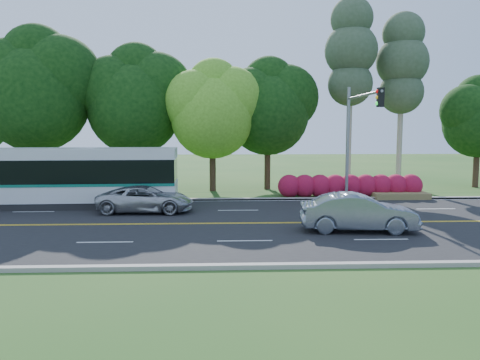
{
  "coord_description": "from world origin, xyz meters",
  "views": [
    {
      "loc": [
        -1.45,
        -21.67,
        4.45
      ],
      "look_at": [
        -0.46,
        2.0,
        1.85
      ],
      "focal_mm": 35.0,
      "sensor_mm": 36.0,
      "label": 1
    }
  ],
  "objects_px": {
    "traffic_signal": "(357,125)",
    "sedan": "(358,213)",
    "suv": "(146,199)",
    "transit_bus": "(63,178)"
  },
  "relations": [
    {
      "from": "sedan",
      "to": "suv",
      "type": "relative_size",
      "value": 0.98
    },
    {
      "from": "suv",
      "to": "sedan",
      "type": "bearing_deg",
      "value": -115.03
    },
    {
      "from": "transit_bus",
      "to": "sedan",
      "type": "distance_m",
      "value": 16.49
    },
    {
      "from": "transit_bus",
      "to": "sedan",
      "type": "bearing_deg",
      "value": -27.37
    },
    {
      "from": "suv",
      "to": "transit_bus",
      "type": "bearing_deg",
      "value": 70.31
    },
    {
      "from": "transit_bus",
      "to": "sedan",
      "type": "height_order",
      "value": "transit_bus"
    },
    {
      "from": "traffic_signal",
      "to": "suv",
      "type": "height_order",
      "value": "traffic_signal"
    },
    {
      "from": "traffic_signal",
      "to": "transit_bus",
      "type": "relative_size",
      "value": 0.55
    },
    {
      "from": "traffic_signal",
      "to": "suv",
      "type": "xyz_separation_m",
      "value": [
        -11.94,
        -2.25,
        -3.95
      ]
    },
    {
      "from": "traffic_signal",
      "to": "sedan",
      "type": "xyz_separation_m",
      "value": [
        -1.99,
        -7.34,
        -3.83
      ]
    }
  ]
}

